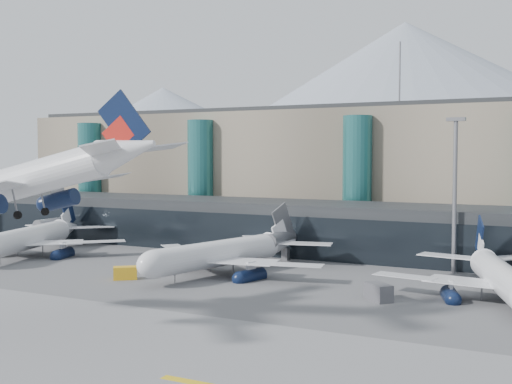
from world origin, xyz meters
TOP-DOWN VIEW (x-y plane):
  - ground at (0.00, 0.00)m, footprint 900.00×900.00m
  - runway_strip at (0.00, -15.00)m, footprint 400.00×40.00m
  - runway_markings at (-0.00, -15.00)m, footprint 128.00×1.00m
  - concourse at (-0.02, 57.73)m, footprint 170.00×27.00m
  - terminal_main at (-25.00, 90.00)m, footprint 130.00×30.00m
  - teal_towers at (-14.99, 74.01)m, footprint 116.40×19.40m
  - lightmast_mid at (30.00, 48.00)m, footprint 3.00×1.20m
  - hero_jet at (-5.33, -7.86)m, footprint 33.11×33.30m
  - jet_parked_left at (-47.08, 32.28)m, footprint 36.94×38.67m
  - jet_parked_mid at (-3.06, 32.49)m, footprint 36.70×38.03m
  - jet_parked_right at (38.36, 32.36)m, footprint 33.49×35.33m
  - veh_b at (-6.04, 42.63)m, footprint 2.30×2.62m
  - veh_c at (24.61, 22.48)m, footprint 4.51×4.36m
  - veh_h at (-14.97, 19.00)m, footprint 4.03×3.74m

SIDE VIEW (x-z plane):
  - ground at x=0.00m, z-range 0.00..0.00m
  - runway_strip at x=0.00m, z-range 0.00..0.04m
  - runway_markings at x=0.00m, z-range 0.04..0.06m
  - veh_b at x=-6.04m, z-range 0.00..1.29m
  - veh_h at x=-14.97m, z-range 0.00..2.01m
  - veh_c at x=24.61m, z-range 0.00..2.29m
  - jet_parked_right at x=38.36m, z-range -1.38..9.96m
  - jet_parked_mid at x=-3.06m, z-range -1.49..10.73m
  - jet_parked_left at x=-47.08m, z-range -1.51..10.90m
  - concourse at x=-0.02m, z-range -0.03..9.97m
  - teal_towers at x=-14.99m, z-range -8.99..37.01m
  - lightmast_mid at x=30.00m, z-range 1.62..27.22m
  - terminal_main at x=-25.00m, z-range -0.06..30.94m
  - hero_jet at x=-5.33m, z-range 12.46..23.25m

